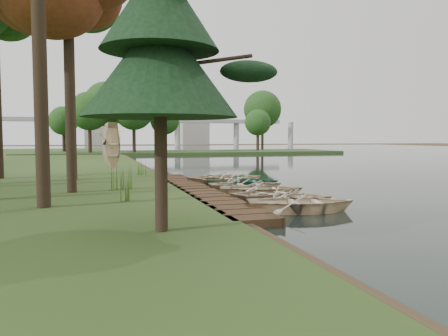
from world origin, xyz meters
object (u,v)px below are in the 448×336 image
object	(u,v)px
pine_tree	(160,33)
stored_rowboat	(112,168)
boardwalk	(196,192)
rowboat_1	(290,195)
rowboat_0	(301,201)
rowboat_2	(271,192)

from	to	relation	value
pine_tree	stored_rowboat	bearing A→B (deg)	91.23
boardwalk	pine_tree	distance (m)	10.45
rowboat_1	pine_tree	bearing A→B (deg)	152.03
stored_rowboat	rowboat_0	bearing A→B (deg)	-120.81
rowboat_0	stored_rowboat	distance (m)	17.01
rowboat_2	rowboat_1	bearing A→B (deg)	176.08
rowboat_1	pine_tree	world-z (taller)	pine_tree
boardwalk	pine_tree	world-z (taller)	pine_tree
boardwalk	stored_rowboat	bearing A→B (deg)	107.96
boardwalk	rowboat_1	size ratio (longest dim) A/B	4.92
pine_tree	rowboat_1	bearing A→B (deg)	39.07
boardwalk	rowboat_0	xyz separation A→B (m)	(2.39, -5.81, 0.29)
boardwalk	rowboat_0	bearing A→B (deg)	-67.61
rowboat_1	pine_tree	size ratio (longest dim) A/B	0.41
rowboat_0	rowboat_2	distance (m)	2.87
rowboat_1	rowboat_2	world-z (taller)	rowboat_2
rowboat_1	stored_rowboat	xyz separation A→B (m)	(-6.10, 14.28, 0.26)
rowboat_1	stored_rowboat	size ratio (longest dim) A/B	0.97
boardwalk	rowboat_2	distance (m)	3.84
boardwalk	stored_rowboat	distance (m)	10.74
rowboat_1	rowboat_2	xyz separation A→B (m)	(-0.34, 1.12, 0.02)
rowboat_0	boardwalk	bearing A→B (deg)	35.63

